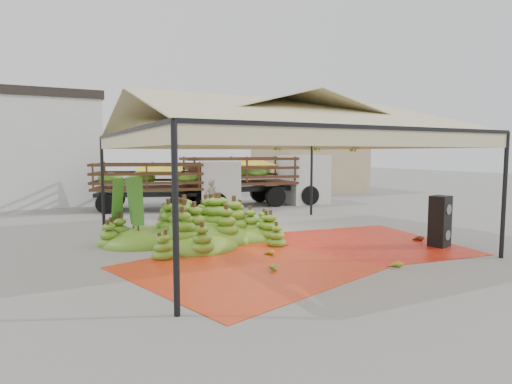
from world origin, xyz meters
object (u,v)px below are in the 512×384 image
speaker_stack (440,221)px  truck_left (174,180)px  banana_heap (200,219)px  vendor (211,198)px  truck_right (262,174)px

speaker_stack → truck_left: 11.39m
banana_heap → vendor: bearing=64.6°
vendor → truck_right: truck_right is taller
vendor → truck_left: (-0.64, 2.77, 0.58)m
speaker_stack → vendor: (-3.52, 7.81, 0.05)m
vendor → truck_right: (3.68, 2.69, 0.73)m
truck_left → banana_heap: bearing=-80.3°
truck_right → speaker_stack: bearing=-84.1°
banana_heap → truck_left: bearing=79.5°
truck_left → truck_right: 4.32m
banana_heap → vendor: (1.89, 3.99, 0.14)m
truck_right → banana_heap: bearing=-123.0°
vendor → truck_right: 4.62m
speaker_stack → truck_left: (-4.16, 10.58, 0.63)m
truck_left → truck_right: bearing=19.1°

